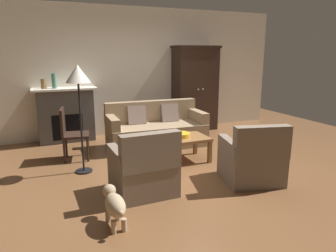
{
  "coord_description": "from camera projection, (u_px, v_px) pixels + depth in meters",
  "views": [
    {
      "loc": [
        -2.06,
        -4.32,
        1.81
      ],
      "look_at": [
        0.02,
        0.6,
        0.55
      ],
      "focal_mm": 33.2,
      "sensor_mm": 36.0,
      "label": 1
    }
  ],
  "objects": [
    {
      "name": "couch",
      "position": [
        156.0,
        130.0,
        6.19
      ],
      "size": [
        1.95,
        0.92,
        0.86
      ],
      "color": "#937A5B",
      "rests_on": "ground"
    },
    {
      "name": "armchair_near_right",
      "position": [
        252.0,
        160.0,
        4.43
      ],
      "size": [
        0.93,
        0.93,
        0.88
      ],
      "color": "#756656",
      "rests_on": "ground"
    },
    {
      "name": "fireplace",
      "position": [
        66.0,
        115.0,
        6.41
      ],
      "size": [
        1.26,
        0.48,
        1.12
      ],
      "color": "#4C4947",
      "rests_on": "ground"
    },
    {
      "name": "dog",
      "position": [
        114.0,
        204.0,
        3.3
      ],
      "size": [
        0.21,
        0.57,
        0.39
      ],
      "color": "tan",
      "rests_on": "ground"
    },
    {
      "name": "coffee_table",
      "position": [
        176.0,
        141.0,
        5.21
      ],
      "size": [
        1.1,
        0.6,
        0.42
      ],
      "color": "olive",
      "rests_on": "ground"
    },
    {
      "name": "fruit_bowl",
      "position": [
        181.0,
        135.0,
        5.28
      ],
      "size": [
        0.32,
        0.32,
        0.07
      ],
      "primitive_type": "cylinder",
      "color": "gold",
      "rests_on": "coffee_table"
    },
    {
      "name": "floor_lamp",
      "position": [
        78.0,
        80.0,
        4.53
      ],
      "size": [
        0.36,
        0.36,
        1.65
      ],
      "color": "black",
      "rests_on": "ground"
    },
    {
      "name": "mantel_vase_jade",
      "position": [
        54.0,
        81.0,
        6.17
      ],
      "size": [
        0.1,
        0.1,
        0.3
      ],
      "primitive_type": "cylinder",
      "color": "slate",
      "rests_on": "fireplace"
    },
    {
      "name": "back_wall",
      "position": [
        134.0,
        71.0,
        7.03
      ],
      "size": [
        7.2,
        0.1,
        2.8
      ],
      "primitive_type": "cube",
      "color": "silver",
      "rests_on": "ground"
    },
    {
      "name": "armoire",
      "position": [
        195.0,
        88.0,
        7.36
      ],
      "size": [
        1.06,
        0.57,
        1.97
      ],
      "color": "black",
      "rests_on": "ground"
    },
    {
      "name": "book_stack",
      "position": [
        162.0,
        137.0,
        5.05
      ],
      "size": [
        0.26,
        0.2,
        0.12
      ],
      "color": "#427A4C",
      "rests_on": "coffee_table"
    },
    {
      "name": "mantel_vase_bronze",
      "position": [
        44.0,
        84.0,
        6.1
      ],
      "size": [
        0.1,
        0.1,
        0.19
      ],
      "primitive_type": "cylinder",
      "color": "olive",
      "rests_on": "fireplace"
    },
    {
      "name": "side_chair_wooden",
      "position": [
        70.0,
        131.0,
        5.31
      ],
      "size": [
        0.51,
        0.51,
        0.9
      ],
      "color": "black",
      "rests_on": "ground"
    },
    {
      "name": "armchair_near_left",
      "position": [
        144.0,
        170.0,
        4.05
      ],
      "size": [
        0.79,
        0.79,
        0.88
      ],
      "color": "#756656",
      "rests_on": "ground"
    },
    {
      "name": "ground_plane",
      "position": [
        181.0,
        167.0,
        5.07
      ],
      "size": [
        9.6,
        9.6,
        0.0
      ],
      "primitive_type": "plane",
      "color": "brown"
    }
  ]
}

